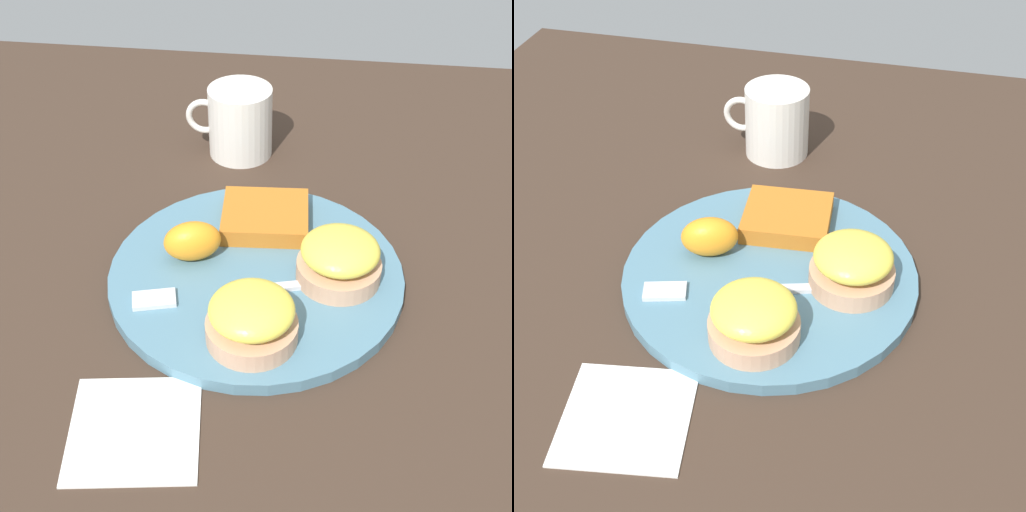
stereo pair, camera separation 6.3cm
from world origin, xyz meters
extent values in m
plane|color=#38281E|center=(0.00, 0.00, 0.00)|extent=(1.10, 1.10, 0.00)
cylinder|color=slate|center=(0.00, 0.00, 0.01)|extent=(0.30, 0.30, 0.01)
cylinder|color=tan|center=(-0.01, 0.09, 0.02)|extent=(0.09, 0.09, 0.02)
ellipsoid|color=yellow|center=(-0.01, 0.09, 0.05)|extent=(0.08, 0.08, 0.03)
cylinder|color=tan|center=(-0.08, 0.00, 0.02)|extent=(0.09, 0.09, 0.02)
ellipsoid|color=yellow|center=(-0.08, 0.00, 0.05)|extent=(0.08, 0.08, 0.03)
cube|color=#B3641E|center=(0.00, -0.08, 0.02)|extent=(0.10, 0.09, 0.02)
ellipsoid|color=orange|center=(0.07, -0.01, 0.04)|extent=(0.07, 0.05, 0.04)
cube|color=silver|center=(-0.03, 0.02, 0.02)|extent=(0.11, 0.04, 0.00)
cube|color=silver|center=(0.09, 0.06, 0.02)|extent=(0.05, 0.03, 0.00)
cylinder|color=silver|center=(0.05, -0.25, 0.05)|extent=(0.08, 0.08, 0.09)
torus|color=silver|center=(0.10, -0.25, 0.05)|extent=(0.05, 0.01, 0.05)
cube|color=white|center=(0.08, 0.20, 0.00)|extent=(0.13, 0.13, 0.00)
camera|label=1|loc=(-0.07, 0.55, 0.50)|focal=50.00mm
camera|label=2|loc=(-0.13, 0.54, 0.50)|focal=50.00mm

